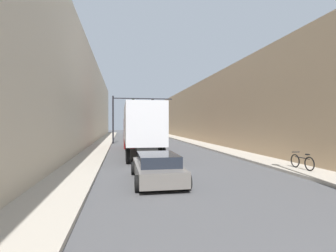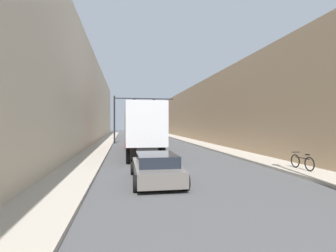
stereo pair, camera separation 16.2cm
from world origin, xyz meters
name	(u,v)px [view 1 (the left image)]	position (x,y,z in m)	size (l,w,h in m)	color
sidewalk_right	(199,143)	(5.80, 30.00, 0.07)	(2.17, 80.00, 0.15)	#B2A899
sidewalk_left	(101,145)	(-5.80, 30.00, 0.07)	(2.17, 80.00, 0.15)	#B2A899
building_right	(230,111)	(9.88, 30.00, 4.10)	(6.00, 80.00, 8.21)	tan
building_left	(64,97)	(-9.88, 30.00, 5.50)	(6.00, 80.00, 11.00)	beige
semi_truck	(140,127)	(-2.02, 21.35, 2.23)	(2.55, 13.39, 3.94)	silver
sedan_car	(157,168)	(-2.02, 10.49, 0.60)	(2.11, 4.64, 1.23)	slate
traffic_signal_gantry	(128,110)	(-2.65, 32.85, 4.25)	(7.65, 0.35, 6.03)	black
parked_bicycle	(302,162)	(5.76, 11.36, 0.53)	(0.44, 1.82, 0.86)	black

